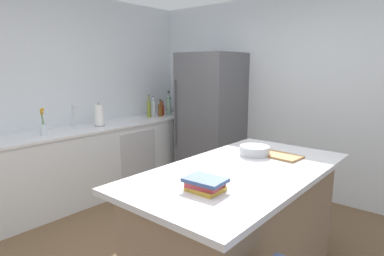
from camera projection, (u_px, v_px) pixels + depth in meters
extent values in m
cube|color=silver|center=(309.00, 97.00, 4.11)|extent=(6.00, 0.10, 2.60)
cube|color=silver|center=(44.00, 98.00, 3.98)|extent=(0.10, 6.00, 2.60)
cube|color=silver|center=(101.00, 161.00, 4.31)|extent=(0.62, 3.16, 0.89)
cube|color=silver|center=(99.00, 127.00, 4.22)|extent=(0.65, 3.19, 0.03)
cube|color=#B2B5BA|center=(139.00, 159.00, 4.40)|extent=(0.01, 0.60, 0.75)
cube|color=#8E755B|center=(240.00, 229.00, 2.49)|extent=(0.84, 1.70, 0.89)
cube|color=silver|center=(242.00, 171.00, 2.40)|extent=(1.00, 1.90, 0.04)
cube|color=#56565B|center=(211.00, 119.00, 4.66)|extent=(0.79, 0.73, 1.87)
cylinder|color=#4C4C51|center=(175.00, 113.00, 4.58)|extent=(0.02, 0.02, 0.94)
cylinder|color=silver|center=(74.00, 128.00, 4.01)|extent=(0.05, 0.05, 0.02)
cylinder|color=silver|center=(73.00, 116.00, 3.99)|extent=(0.02, 0.02, 0.28)
cylinder|color=silver|center=(75.00, 107.00, 3.93)|extent=(0.14, 0.02, 0.02)
cylinder|color=silver|center=(43.00, 130.00, 3.62)|extent=(0.07, 0.07, 0.12)
cylinder|color=#4C7F3D|center=(43.00, 122.00, 3.61)|extent=(0.01, 0.03, 0.20)
sphere|color=orange|center=(42.00, 113.00, 3.59)|extent=(0.04, 0.04, 0.04)
cylinder|color=#4C7F3D|center=(42.00, 121.00, 3.59)|extent=(0.01, 0.02, 0.23)
sphere|color=orange|center=(41.00, 111.00, 3.57)|extent=(0.04, 0.04, 0.04)
cylinder|color=#4C7F3D|center=(43.00, 120.00, 3.59)|extent=(0.01, 0.04, 0.24)
sphere|color=orange|center=(42.00, 109.00, 3.57)|extent=(0.04, 0.04, 0.04)
cylinder|color=gray|center=(100.00, 125.00, 4.20)|extent=(0.14, 0.14, 0.01)
cylinder|color=white|center=(99.00, 115.00, 4.17)|extent=(0.11, 0.11, 0.26)
cylinder|color=gray|center=(98.00, 104.00, 4.14)|extent=(0.02, 0.02, 0.04)
cylinder|color=#5B3319|center=(176.00, 108.00, 5.31)|extent=(0.06, 0.06, 0.18)
cylinder|color=#5B3319|center=(176.00, 101.00, 5.29)|extent=(0.03, 0.03, 0.06)
cylinder|color=black|center=(176.00, 98.00, 5.28)|extent=(0.03, 0.03, 0.01)
cylinder|color=#19381E|center=(169.00, 106.00, 5.29)|extent=(0.07, 0.07, 0.26)
cylinder|color=#19381E|center=(169.00, 95.00, 5.25)|extent=(0.03, 0.03, 0.10)
cylinder|color=black|center=(169.00, 91.00, 5.24)|extent=(0.03, 0.03, 0.01)
cylinder|color=#8CB79E|center=(169.00, 107.00, 5.15)|extent=(0.07, 0.07, 0.26)
cylinder|color=#8CB79E|center=(168.00, 96.00, 5.11)|extent=(0.03, 0.03, 0.09)
cylinder|color=black|center=(168.00, 93.00, 5.10)|extent=(0.04, 0.04, 0.01)
cylinder|color=red|center=(163.00, 110.00, 5.10)|extent=(0.05, 0.05, 0.16)
cylinder|color=red|center=(162.00, 104.00, 5.08)|extent=(0.03, 0.03, 0.06)
cylinder|color=black|center=(162.00, 102.00, 5.08)|extent=(0.03, 0.03, 0.01)
cylinder|color=brown|center=(160.00, 110.00, 5.01)|extent=(0.07, 0.07, 0.18)
cylinder|color=brown|center=(160.00, 102.00, 4.99)|extent=(0.03, 0.03, 0.07)
cylinder|color=black|center=(160.00, 100.00, 4.98)|extent=(0.03, 0.03, 0.01)
cylinder|color=silver|center=(153.00, 109.00, 4.97)|extent=(0.07, 0.07, 0.24)
cylinder|color=silver|center=(153.00, 99.00, 4.94)|extent=(0.03, 0.03, 0.06)
cylinder|color=black|center=(153.00, 96.00, 4.94)|extent=(0.03, 0.03, 0.01)
cylinder|color=olive|center=(149.00, 109.00, 4.89)|extent=(0.06, 0.06, 0.25)
cylinder|color=olive|center=(149.00, 98.00, 4.86)|extent=(0.02, 0.02, 0.09)
cylinder|color=black|center=(149.00, 95.00, 4.85)|extent=(0.02, 0.02, 0.01)
cube|color=gold|center=(205.00, 189.00, 1.97)|extent=(0.20, 0.17, 0.03)
cube|color=#A83338|center=(205.00, 184.00, 1.97)|extent=(0.22, 0.20, 0.03)
cube|color=#334770|center=(205.00, 180.00, 1.96)|extent=(0.26, 0.20, 0.02)
cylinder|color=#B2B5BA|center=(255.00, 151.00, 2.76)|extent=(0.25, 0.25, 0.08)
cube|color=#9E7042|center=(281.00, 156.00, 2.71)|extent=(0.34, 0.24, 0.02)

